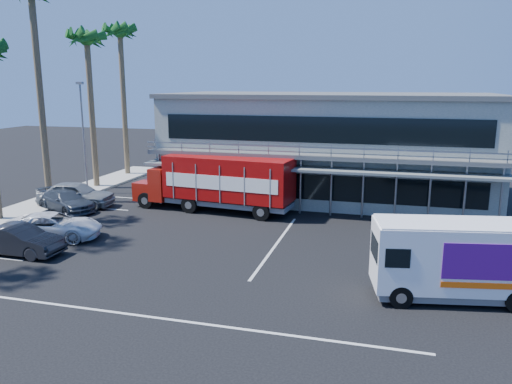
# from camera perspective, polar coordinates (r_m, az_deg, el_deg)

# --- Properties ---
(ground) EXTENTS (120.00, 120.00, 0.00)m
(ground) POSITION_cam_1_polar(r_m,az_deg,el_deg) (23.28, -4.19, -7.82)
(ground) COLOR black
(ground) RESTS_ON ground
(building) EXTENTS (22.40, 12.00, 7.30)m
(building) POSITION_cam_1_polar(r_m,az_deg,el_deg) (36.05, 8.21, 5.30)
(building) COLOR gray
(building) RESTS_ON ground
(curb_strip) EXTENTS (3.00, 32.00, 0.16)m
(curb_strip) POSITION_cam_1_polar(r_m,az_deg,el_deg) (35.62, -24.18, -1.61)
(curb_strip) COLOR #A5A399
(curb_strip) RESTS_ON ground
(palm_d) EXTENTS (2.80, 2.80, 14.75)m
(palm_d) POSITION_cam_1_polar(r_m,az_deg,el_deg) (36.71, -24.22, 18.83)
(palm_d) COLOR brown
(palm_d) RESTS_ON ground
(palm_e) EXTENTS (2.80, 2.80, 12.25)m
(palm_e) POSITION_cam_1_polar(r_m,az_deg,el_deg) (40.25, -18.73, 15.39)
(palm_e) COLOR brown
(palm_e) RESTS_ON ground
(palm_f) EXTENTS (2.80, 2.80, 13.25)m
(palm_f) POSITION_cam_1_polar(r_m,az_deg,el_deg) (45.20, -15.24, 16.35)
(palm_f) COLOR brown
(palm_f) RESTS_ON ground
(light_pole_far) EXTENTS (0.50, 0.25, 8.09)m
(light_pole_far) POSITION_cam_1_polar(r_m,az_deg,el_deg) (38.39, -19.13, 6.44)
(light_pole_far) COLOR gray
(light_pole_far) RESTS_ON ground
(red_truck) EXTENTS (10.71, 3.61, 3.53)m
(red_truck) POSITION_cam_1_polar(r_m,az_deg,el_deg) (31.56, -4.35, 1.23)
(red_truck) COLOR maroon
(red_truck) RESTS_ON ground
(white_van) EXTENTS (6.46, 3.19, 3.02)m
(white_van) POSITION_cam_1_polar(r_m,az_deg,el_deg) (20.21, 22.07, -7.13)
(white_van) COLOR white
(white_van) RESTS_ON ground
(parked_car_b) EXTENTS (4.36, 1.59, 1.43)m
(parked_car_b) POSITION_cam_1_polar(r_m,az_deg,el_deg) (26.35, -25.48, -4.98)
(parked_car_b) COLOR black
(parked_car_b) RESTS_ON ground
(parked_car_c) EXTENTS (5.40, 3.51, 1.38)m
(parked_car_c) POSITION_cam_1_polar(r_m,az_deg,el_deg) (28.19, -22.23, -3.65)
(parked_car_c) COLOR white
(parked_car_c) RESTS_ON ground
(parked_car_d) EXTENTS (4.97, 3.63, 1.34)m
(parked_car_d) POSITION_cam_1_polar(r_m,az_deg,el_deg) (34.05, -20.91, -0.92)
(parked_car_d) COLOR #313842
(parked_car_d) RESTS_ON ground
(parked_car_e) EXTENTS (5.20, 2.68, 1.69)m
(parked_car_e) POSITION_cam_1_polar(r_m,az_deg,el_deg) (34.89, -19.87, -0.24)
(parked_car_e) COLOR gray
(parked_car_e) RESTS_ON ground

